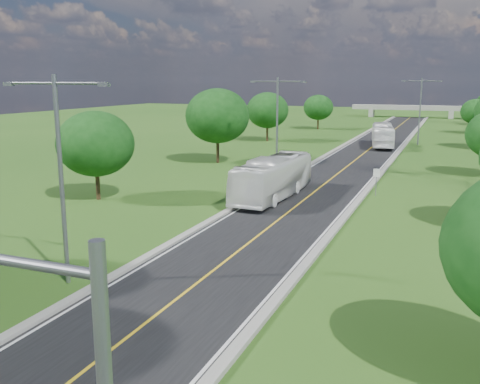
# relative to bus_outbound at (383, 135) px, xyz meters

# --- Properties ---
(ground) EXTENTS (260.00, 260.00, 0.00)m
(ground) POSITION_rel_bus_outbound_xyz_m (-1.31, -13.02, -1.74)
(ground) COLOR #274F16
(ground) RESTS_ON ground
(road) EXTENTS (8.00, 150.00, 0.06)m
(road) POSITION_rel_bus_outbound_xyz_m (-1.31, -7.02, -1.71)
(road) COLOR black
(road) RESTS_ON ground
(curb_left) EXTENTS (0.50, 150.00, 0.22)m
(curb_left) POSITION_rel_bus_outbound_xyz_m (-5.56, -7.02, -1.63)
(curb_left) COLOR gray
(curb_left) RESTS_ON ground
(curb_right) EXTENTS (0.50, 150.00, 0.22)m
(curb_right) POSITION_rel_bus_outbound_xyz_m (2.94, -7.02, -1.63)
(curb_right) COLOR gray
(curb_right) RESTS_ON ground
(signal_mast) EXTENTS (8.54, 0.33, 7.20)m
(signal_mast) POSITION_rel_bus_outbound_xyz_m (2.37, -74.02, 3.17)
(signal_mast) COLOR slate
(signal_mast) RESTS_ON ground
(speed_limit_sign) EXTENTS (0.55, 0.09, 2.40)m
(speed_limit_sign) POSITION_rel_bus_outbound_xyz_m (3.89, -35.03, -0.13)
(speed_limit_sign) COLOR slate
(speed_limit_sign) RESTS_ON ground
(overpass) EXTENTS (30.00, 3.00, 3.20)m
(overpass) POSITION_rel_bus_outbound_xyz_m (-1.31, 66.98, 0.68)
(overpass) COLOR gray
(overpass) RESTS_ON ground
(streetlight_near_left) EXTENTS (5.90, 0.25, 10.00)m
(streetlight_near_left) POSITION_rel_bus_outbound_xyz_m (-7.31, -61.02, 4.21)
(streetlight_near_left) COLOR slate
(streetlight_near_left) RESTS_ON ground
(streetlight_mid_left) EXTENTS (5.90, 0.25, 10.00)m
(streetlight_mid_left) POSITION_rel_bus_outbound_xyz_m (-7.31, -28.02, 4.21)
(streetlight_mid_left) COLOR slate
(streetlight_mid_left) RESTS_ON ground
(streetlight_far_right) EXTENTS (5.90, 0.25, 10.00)m
(streetlight_far_right) POSITION_rel_bus_outbound_xyz_m (4.69, 4.98, 4.21)
(streetlight_far_right) COLOR slate
(streetlight_far_right) RESTS_ON ground
(tree_lb) EXTENTS (6.30, 6.30, 7.33)m
(tree_lb) POSITION_rel_bus_outbound_xyz_m (-17.31, -45.02, 2.91)
(tree_lb) COLOR black
(tree_lb) RESTS_ON ground
(tree_lc) EXTENTS (7.56, 7.56, 8.79)m
(tree_lc) POSITION_rel_bus_outbound_xyz_m (-16.31, -23.02, 3.84)
(tree_lc) COLOR black
(tree_lc) RESTS_ON ground
(tree_ld) EXTENTS (6.72, 6.72, 7.82)m
(tree_ld) POSITION_rel_bus_outbound_xyz_m (-18.31, 0.98, 3.22)
(tree_ld) COLOR black
(tree_ld) RESTS_ON ground
(tree_le) EXTENTS (5.88, 5.88, 6.84)m
(tree_le) POSITION_rel_bus_outbound_xyz_m (-15.81, 24.98, 2.60)
(tree_le) COLOR black
(tree_le) RESTS_ON ground
(tree_re) EXTENTS (5.46, 5.46, 6.35)m
(tree_re) POSITION_rel_bus_outbound_xyz_m (13.19, 26.98, 2.29)
(tree_re) COLOR black
(tree_re) RESTS_ON ground
(bus_outbound) EXTENTS (4.63, 12.32, 3.35)m
(bus_outbound) POSITION_rel_bus_outbound_xyz_m (0.00, 0.00, 0.00)
(bus_outbound) COLOR white
(bus_outbound) RESTS_ON road
(bus_inbound) EXTENTS (3.38, 12.42, 3.43)m
(bus_inbound) POSITION_rel_bus_outbound_xyz_m (-3.97, -39.21, 0.04)
(bus_inbound) COLOR white
(bus_inbound) RESTS_ON road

